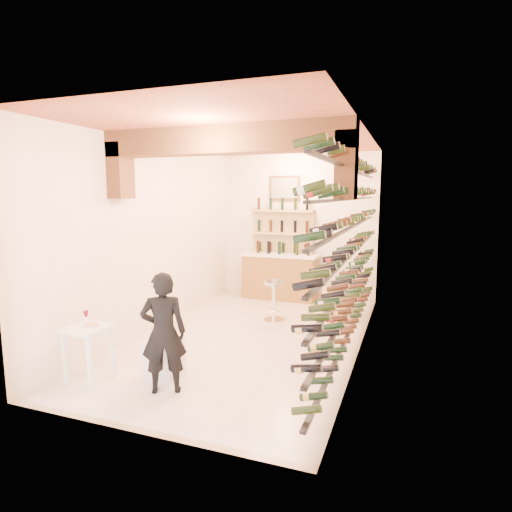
{
  "coord_description": "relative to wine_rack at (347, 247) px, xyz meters",
  "views": [
    {
      "loc": [
        2.38,
        -6.19,
        2.31
      ],
      "look_at": [
        0.0,
        0.3,
        1.3
      ],
      "focal_mm": 29.56,
      "sensor_mm": 36.0,
      "label": 1
    }
  ],
  "objects": [
    {
      "name": "ground",
      "position": [
        -1.53,
        0.0,
        -1.55
      ],
      "size": [
        6.0,
        6.0,
        0.0
      ],
      "primitive_type": "plane",
      "color": "beige",
      "rests_on": "ground"
    },
    {
      "name": "wine_rack",
      "position": [
        0.0,
        0.0,
        0.0
      ],
      "size": [
        0.32,
        5.7,
        2.56
      ],
      "color": "black",
      "rests_on": "ground"
    },
    {
      "name": "white_stool",
      "position": [
        -2.0,
        -1.81,
        -1.3
      ],
      "size": [
        0.41,
        0.41,
        0.5
      ],
      "primitive_type": "cube",
      "rotation": [
        0.0,
        0.0,
        0.02
      ],
      "color": "white",
      "rests_on": "ground"
    },
    {
      "name": "person",
      "position": [
        -1.78,
        -2.14,
        -0.83
      ],
      "size": [
        0.63,
        0.55,
        1.44
      ],
      "primitive_type": "imported",
      "rotation": [
        0.0,
        0.0,
        3.63
      ],
      "color": "black",
      "rests_on": "ground"
    },
    {
      "name": "room_shell",
      "position": [
        -1.53,
        -0.26,
        0.7
      ],
      "size": [
        3.52,
        6.02,
        3.21
      ],
      "color": "#EFE6CF",
      "rests_on": "ground"
    },
    {
      "name": "crate_upper",
      "position": [
        -0.41,
        1.68,
        -1.13
      ],
      "size": [
        0.49,
        0.35,
        0.27
      ],
      "primitive_type": "cube",
      "rotation": [
        0.0,
        0.0,
        -0.08
      ],
      "color": "#D4BD74",
      "rests_on": "crate_lower"
    },
    {
      "name": "back_counter",
      "position": [
        -1.83,
        2.65,
        -1.02
      ],
      "size": [
        1.7,
        0.62,
        1.29
      ],
      "color": "olive",
      "rests_on": "ground"
    },
    {
      "name": "crate_lower",
      "position": [
        -0.41,
        1.68,
        -1.41
      ],
      "size": [
        0.49,
        0.36,
        0.28
      ],
      "primitive_type": "cube",
      "rotation": [
        0.0,
        0.0,
        0.08
      ],
      "color": "#D4BD74",
      "rests_on": "ground"
    },
    {
      "name": "chrome_barstool",
      "position": [
        -1.43,
        0.99,
        -1.11
      ],
      "size": [
        0.39,
        0.39,
        0.75
      ],
      "rotation": [
        0.0,
        0.0,
        -0.4
      ],
      "color": "silver",
      "rests_on": "ground"
    },
    {
      "name": "back_shelving",
      "position": [
        -1.83,
        2.89,
        -0.38
      ],
      "size": [
        1.4,
        0.31,
        2.73
      ],
      "color": "tan",
      "rests_on": "ground"
    },
    {
      "name": "tasting_table",
      "position": [
        -2.82,
        -2.21,
        -0.97
      ],
      "size": [
        0.5,
        0.5,
        0.85
      ],
      "rotation": [
        0.0,
        0.0,
        -0.04
      ],
      "color": "white",
      "rests_on": "ground"
    }
  ]
}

